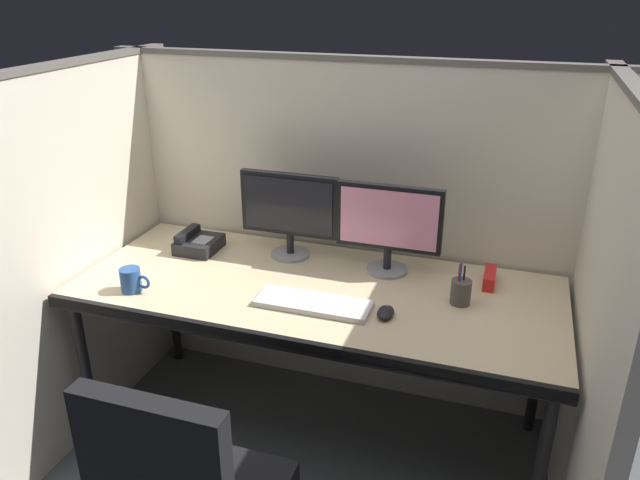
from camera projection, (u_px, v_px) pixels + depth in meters
name	position (u px, v px, depth m)	size (l,w,h in m)	color
cubicle_partition_rear	(347.00, 234.00, 2.77)	(2.21, 0.06, 1.57)	beige
cubicle_partition_left	(87.00, 252.00, 2.58)	(0.06, 1.41, 1.57)	beige
cubicle_partition_right	(592.00, 331.00, 2.01)	(0.06, 1.41, 1.57)	beige
desk	(315.00, 299.00, 2.41)	(1.90, 0.80, 0.74)	beige
monitor_left	(289.00, 209.00, 2.59)	(0.43, 0.17, 0.37)	gray
monitor_right	(389.00, 223.00, 2.44)	(0.43, 0.17, 0.37)	gray
keyboard_main	(314.00, 304.00, 2.26)	(0.43, 0.15, 0.02)	silver
computer_mouse	(386.00, 312.00, 2.18)	(0.06, 0.10, 0.04)	black
pen_cup	(461.00, 292.00, 2.26)	(0.08, 0.08, 0.17)	#4C4742
red_stapler	(490.00, 278.00, 2.41)	(0.04, 0.15, 0.06)	red
desk_phone	(198.00, 243.00, 2.71)	(0.17, 0.19, 0.09)	black
coffee_mug	(131.00, 280.00, 2.35)	(0.13, 0.08, 0.09)	#264C8C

